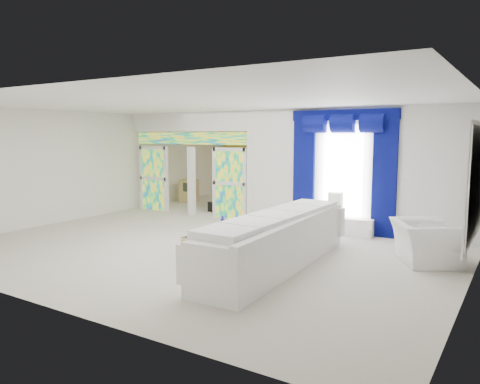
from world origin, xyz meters
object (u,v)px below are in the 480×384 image
Objects in this scene: coffee_table at (224,242)px; white_sofa at (277,243)px; armchair at (425,243)px; console_table at (347,226)px; grand_piano at (249,191)px.

white_sofa is at bearing -12.53° from coffee_table.
armchair is at bearing 20.58° from coffee_table.
armchair reaches higher than coffee_table.
console_table is 0.63× the size of grand_piano.
console_table is at bearing 62.42° from coffee_table.
white_sofa is 7.15m from grand_piano.
grand_piano is at bearing 148.47° from console_table.
armchair is (2.21, 1.64, -0.03)m from white_sofa.
armchair is at bearing 34.07° from white_sofa.
grand_piano reaches higher than console_table.
coffee_table is 1.00× the size of grand_piano.
console_table is 5.02m from grand_piano.
grand_piano is (-2.74, 5.56, 0.28)m from coffee_table.
white_sofa is 2.25× the size of coffee_table.
white_sofa is 3.61× the size of console_table.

